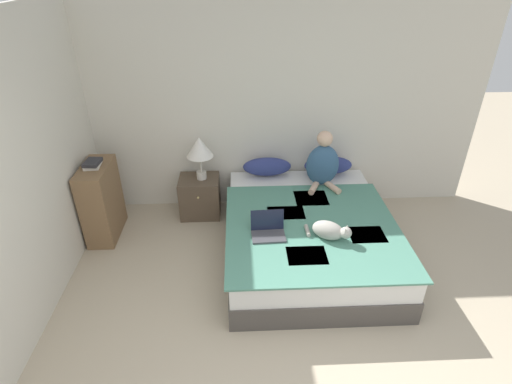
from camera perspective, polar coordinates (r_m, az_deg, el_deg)
The scene contains 12 objects.
wall_back at distance 4.89m, azimuth 1.64°, elevation 11.69°, with size 5.23×0.05×2.55m.
wall_side at distance 3.84m, azimuth -30.12°, elevation 2.02°, with size 0.05×4.15×2.55m.
bed at distance 4.39m, azimuth 7.39°, elevation -6.07°, with size 1.75×2.14×0.50m.
pillow_near at distance 4.95m, azimuth 1.59°, elevation 3.64°, with size 0.60×0.22×0.23m.
pillow_far at distance 5.06m, azimuth 10.26°, elevation 3.77°, with size 0.60×0.22×0.23m.
person_sitting at distance 4.72m, azimuth 9.52°, elevation 4.06°, with size 0.39×0.38×0.68m.
cat_tabby at distance 3.90m, azimuth 10.51°, elevation -5.42°, with size 0.41×0.34×0.18m.
laptop_open at distance 3.91m, azimuth 1.73°, elevation -5.50°, with size 0.34×0.27×0.22m.
nightstand at distance 5.07m, azimuth -8.00°, elevation -0.62°, with size 0.49×0.44×0.50m.
table_lamp at distance 4.78m, azimuth -8.07°, elevation 6.17°, with size 0.32×0.32×0.54m.
bookshelf at distance 4.89m, azimuth -21.18°, elevation -1.25°, with size 0.30×0.65×0.89m.
book_stack_top at distance 4.67m, azimuth -22.32°, elevation 3.77°, with size 0.18×0.24×0.07m.
Camera 1 is at (-0.35, -1.45, 2.83)m, focal length 28.00 mm.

